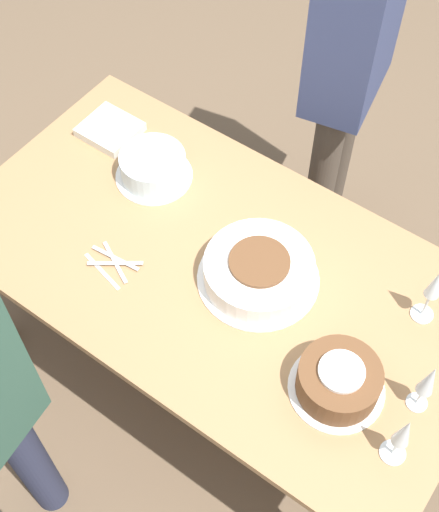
# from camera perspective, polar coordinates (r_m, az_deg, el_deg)

# --- Properties ---
(ground_plane) EXTENTS (12.00, 12.00, 0.00)m
(ground_plane) POSITION_cam_1_polar(r_m,az_deg,el_deg) (2.82, 0.00, -9.13)
(ground_plane) COLOR brown
(dining_table) EXTENTS (1.67, 0.91, 0.74)m
(dining_table) POSITION_cam_1_polar(r_m,az_deg,el_deg) (2.26, 0.00, -2.17)
(dining_table) COLOR #9E754C
(dining_table) RESTS_ON ground_plane
(cake_center_white) EXTENTS (0.37, 0.37, 0.10)m
(cake_center_white) POSITION_cam_1_polar(r_m,az_deg,el_deg) (2.11, 3.16, -1.18)
(cake_center_white) COLOR white
(cake_center_white) RESTS_ON dining_table
(cake_front_chocolate) EXTENTS (0.27, 0.27, 0.12)m
(cake_front_chocolate) POSITION_cam_1_polar(r_m,az_deg,el_deg) (1.96, 9.51, -9.80)
(cake_front_chocolate) COLOR white
(cake_front_chocolate) RESTS_ON dining_table
(cake_back_decorated) EXTENTS (0.26, 0.26, 0.10)m
(cake_back_decorated) POSITION_cam_1_polar(r_m,az_deg,el_deg) (2.37, -5.33, 7.11)
(cake_back_decorated) COLOR white
(cake_back_decorated) RESTS_ON dining_table
(wine_glass_near) EXTENTS (0.07, 0.07, 0.21)m
(wine_glass_near) POSITION_cam_1_polar(r_m,az_deg,el_deg) (1.84, 14.50, -13.62)
(wine_glass_near) COLOR silver
(wine_glass_near) RESTS_ON dining_table
(wine_glass_far) EXTENTS (0.06, 0.06, 0.21)m
(wine_glass_far) POSITION_cam_1_polar(r_m,az_deg,el_deg) (1.91, 16.39, -9.59)
(wine_glass_far) COLOR silver
(wine_glass_far) RESTS_ON dining_table
(wine_glass_extra) EXTENTS (0.07, 0.07, 0.23)m
(wine_glass_extra) POSITION_cam_1_polar(r_m,az_deg,el_deg) (2.04, 16.84, -2.33)
(wine_glass_extra) COLOR silver
(wine_glass_extra) RESTS_ON dining_table
(fork_pile) EXTENTS (0.17, 0.12, 0.01)m
(fork_pile) POSITION_cam_1_polar(r_m,az_deg,el_deg) (2.20, -8.60, -0.61)
(fork_pile) COLOR silver
(fork_pile) RESTS_ON dining_table
(napkin_stack) EXTENTS (0.19, 0.17, 0.03)m
(napkin_stack) POSITION_cam_1_polar(r_m,az_deg,el_deg) (2.55, -8.75, 9.97)
(napkin_stack) COLOR silver
(napkin_stack) RESTS_ON dining_table
(person_watching) EXTENTS (0.29, 0.44, 1.65)m
(person_watching) POSITION_cam_1_polar(r_m,az_deg,el_deg) (2.51, 10.65, 16.29)
(person_watching) COLOR #4C4238
(person_watching) RESTS_ON ground_plane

